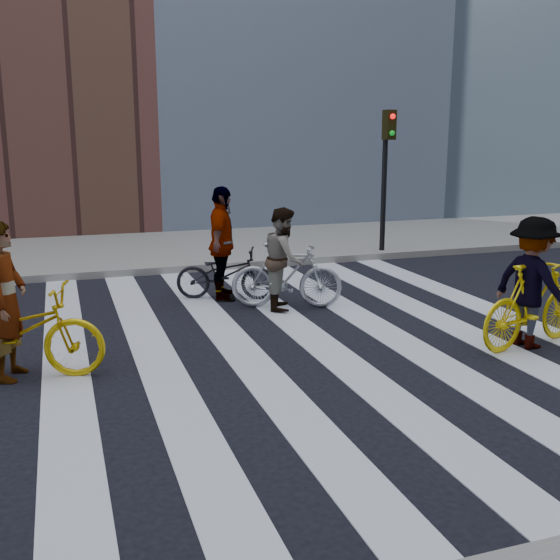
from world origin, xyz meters
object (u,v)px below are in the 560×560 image
bike_yellow_right (533,305)px  bike_dark_rear (225,274)px  bike_silver_mid (287,276)px  rider_right (532,283)px  rider_left (6,301)px  rider_mid (284,259)px  bike_yellow_left (13,332)px  rider_rear (222,244)px  traffic_signal (387,158)px

bike_yellow_right → bike_dark_rear: size_ratio=1.12×
bike_silver_mid → rider_right: rider_right is taller
bike_dark_rear → rider_left: (-3.29, -2.84, 0.48)m
bike_dark_rear → rider_mid: size_ratio=1.03×
bike_yellow_right → bike_dark_rear: bike_yellow_right is taller
bike_dark_rear → rider_right: (3.23, -3.82, 0.43)m
bike_yellow_left → rider_rear: bearing=-32.9°
bike_dark_rear → rider_mid: (0.76, -0.89, 0.38)m
bike_yellow_left → bike_silver_mid: bearing=-48.9°
bike_dark_rear → rider_mid: rider_mid is taller
rider_right → bike_dark_rear: bearing=27.2°
bike_silver_mid → rider_mid: size_ratio=1.09×
rider_right → bike_yellow_left: bearing=68.4°
rider_right → rider_left: bearing=68.4°
traffic_signal → bike_yellow_right: size_ratio=1.74×
traffic_signal → rider_right: traffic_signal is taller
bike_yellow_right → bike_dark_rear: bearing=27.6°
rider_right → rider_mid: bearing=27.1°
bike_yellow_right → rider_rear: bearing=28.0°
bike_yellow_right → rider_left: (-6.57, 0.98, 0.35)m
traffic_signal → rider_mid: traffic_signal is taller
rider_left → rider_right: bearing=-83.1°
rider_mid → bike_dark_rear: bearing=60.7°
rider_mid → rider_rear: bearing=62.5°
rider_left → bike_yellow_right: bearing=-83.0°
bike_yellow_left → rider_left: (-0.05, 0.00, 0.38)m
bike_silver_mid → rider_left: 4.56m
rider_right → rider_rear: size_ratio=0.90×
bike_silver_mid → rider_rear: size_ratio=0.93×
traffic_signal → bike_dark_rear: traffic_signal is taller
bike_yellow_right → rider_left: rider_left is taller
bike_yellow_right → rider_right: bearing=77.0°
bike_silver_mid → bike_dark_rear: size_ratio=1.06×
rider_mid → rider_left: bearing=136.0°
bike_dark_rear → bike_yellow_left: bearing=153.3°
rider_right → bike_yellow_right: bearing=-103.0°
traffic_signal → bike_yellow_right: bearing=-100.2°
traffic_signal → bike_silver_mid: 5.41m
bike_yellow_left → rider_left: 0.38m
bike_yellow_left → bike_silver_mid: size_ratio=1.16×
traffic_signal → bike_silver_mid: bearing=-135.4°
rider_right → rider_rear: (-3.28, 3.82, 0.10)m
bike_yellow_left → rider_mid: 4.46m
rider_mid → rider_right: 3.82m
rider_left → bike_yellow_left: bearing=-74.5°
rider_rear → bike_silver_mid: bearing=-114.1°
rider_left → rider_mid: 4.50m
rider_left → rider_rear: size_ratio=0.95×
rider_mid → bike_yellow_right: bearing=-118.9°
bike_yellow_left → rider_rear: size_ratio=1.07×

